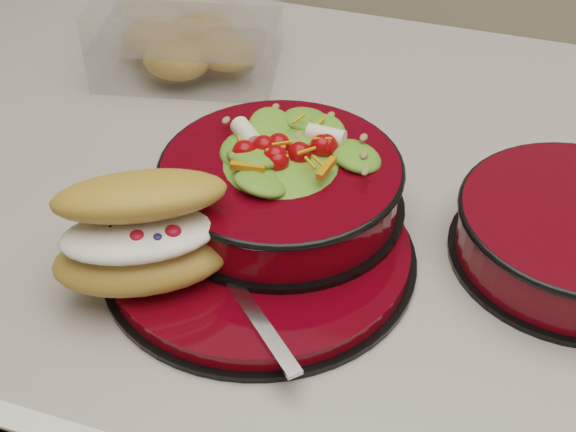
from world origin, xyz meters
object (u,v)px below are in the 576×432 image
(island_counter, at_px, (233,412))
(salad_bowl, at_px, (281,177))
(fork, at_px, (242,296))
(croissant, at_px, (142,233))
(dinner_plate, at_px, (260,252))
(pastry_box, at_px, (189,35))

(island_counter, relative_size, salad_bowl, 5.45)
(island_counter, relative_size, fork, 9.06)
(island_counter, relative_size, croissant, 7.47)
(fork, bearing_deg, dinner_plate, 51.26)
(dinner_plate, xyz_separation_m, croissant, (-0.08, -0.06, 0.05))
(pastry_box, bearing_deg, croissant, -83.41)
(island_counter, distance_m, pastry_box, 0.52)
(croissant, xyz_separation_m, fork, (0.09, -0.00, -0.04))
(pastry_box, bearing_deg, dinner_plate, -68.47)
(salad_bowl, bearing_deg, croissant, -124.05)
(salad_bowl, height_order, croissant, salad_bowl)
(island_counter, bearing_deg, pastry_box, 121.28)
(salad_bowl, height_order, pastry_box, salad_bowl)
(dinner_plate, relative_size, fork, 2.04)
(pastry_box, bearing_deg, island_counter, -70.74)
(fork, bearing_deg, salad_bowl, 47.17)
(dinner_plate, bearing_deg, fork, -82.35)
(island_counter, bearing_deg, fork, -61.81)
(island_counter, height_order, fork, fork)
(dinner_plate, bearing_deg, pastry_box, 123.55)
(fork, bearing_deg, croissant, 131.02)
(croissant, bearing_deg, salad_bowl, 27.63)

